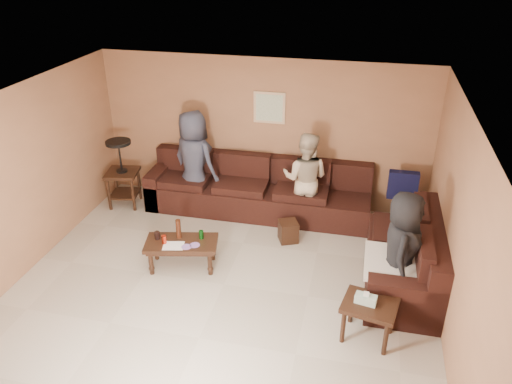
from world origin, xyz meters
TOP-DOWN VIEW (x-y plane):
  - room at (0.00, 0.00)m, footprint 5.60×5.50m
  - sectional_sofa at (0.81, 1.52)m, footprint 4.65×2.90m
  - coffee_table at (-0.68, 0.27)m, footprint 1.07×0.69m
  - end_table_left at (-2.29, 1.79)m, footprint 0.60×0.60m
  - side_table_right at (1.89, -0.58)m, footprint 0.68×0.60m
  - waste_bin at (0.66, 1.27)m, footprint 0.36×0.36m
  - wall_art at (0.10, 2.48)m, footprint 0.52×0.04m
  - person_left at (-1.05, 1.98)m, footprint 0.99×0.83m
  - person_middle at (0.80, 1.92)m, footprint 0.79×0.65m
  - person_right at (2.21, 0.18)m, footprint 0.54×0.79m

SIDE VIEW (x-z plane):
  - waste_bin at x=0.66m, z-range 0.00..0.33m
  - sectional_sofa at x=0.81m, z-range -0.16..0.81m
  - coffee_table at x=-0.68m, z-range 0.01..0.70m
  - side_table_right at x=1.89m, z-range 0.10..0.75m
  - end_table_left at x=-2.29m, z-range 0.03..1.20m
  - person_middle at x=0.80m, z-range 0.00..1.53m
  - person_right at x=2.21m, z-range 0.00..1.54m
  - person_left at x=-1.05m, z-range 0.00..1.72m
  - room at x=0.00m, z-range 0.41..2.91m
  - wall_art at x=0.10m, z-range 1.44..1.96m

